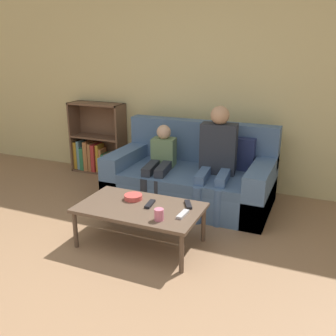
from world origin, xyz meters
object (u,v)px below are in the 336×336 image
couch (192,178)px  person_child (160,160)px  tv_remote_1 (150,204)px  cup_near (159,215)px  snack_bowl (133,197)px  person_adult (217,153)px  tv_remote_2 (188,204)px  coffee_table (140,210)px  tv_remote_0 (183,214)px  bookshelf (98,147)px

couch → person_child: size_ratio=2.09×
person_child → tv_remote_1: size_ratio=4.93×
cup_near → snack_bowl: (-0.39, 0.30, -0.03)m
person_adult → person_child: 0.65m
person_child → tv_remote_2: 1.02m
couch → coffee_table: 1.13m
couch → cup_near: (0.18, -1.31, 0.14)m
person_adult → snack_bowl: 1.08m
person_child → tv_remote_2: bearing=-59.8°
person_child → tv_remote_1: person_child is taller
tv_remote_1 → snack_bowl: (-0.20, 0.06, 0.01)m
tv_remote_0 → snack_bowl: snack_bowl is taller
person_child → tv_remote_0: bearing=-64.8°
couch → bookshelf: bearing=163.1°
tv_remote_1 → snack_bowl: bearing=156.8°
cup_near → tv_remote_1: bearing=129.7°
snack_bowl → person_adult: bearing=60.4°
coffee_table → snack_bowl: (-0.13, 0.12, 0.06)m
bookshelf → coffee_table: bookshelf is taller
coffee_table → tv_remote_1: tv_remote_1 is taller
tv_remote_2 → couch: bearing=79.6°
bookshelf → tv_remote_0: size_ratio=5.66×
person_child → tv_remote_2: size_ratio=4.98×
couch → tv_remote_0: 1.20m
person_adult → cup_near: person_adult is taller
tv_remote_0 → tv_remote_2: same height
person_child → snack_bowl: person_child is taller
person_adult → tv_remote_1: 1.05m
cup_near → bookshelf: bearing=134.6°
cup_near → tv_remote_2: cup_near is taller
person_child → tv_remote_2: (0.63, -0.79, -0.11)m
person_child → snack_bowl: 0.87m
cup_near → tv_remote_0: cup_near is taller
couch → tv_remote_0: couch is taller
tv_remote_1 → cup_near: bearing=-56.9°
person_adult → couch: bearing=157.0°
bookshelf → tv_remote_2: bookshelf is taller
couch → coffee_table: (-0.09, -1.13, 0.06)m
couch → bookshelf: size_ratio=1.85×
person_child → bookshelf: bearing=145.1°
cup_near → tv_remote_2: 0.38m
person_adult → cup_near: (-0.13, -1.21, -0.21)m
coffee_table → tv_remote_0: 0.42m
couch → bookshelf: bookshelf is taller
person_adult → tv_remote_2: (-0.01, -0.85, -0.25)m
coffee_table → tv_remote_2: 0.43m
person_child → cup_near: (0.51, -1.15, -0.07)m
couch → coffee_table: couch is taller
bookshelf → snack_bowl: (1.37, -1.49, 0.03)m
tv_remote_2 → snack_bowl: bearing=159.1°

